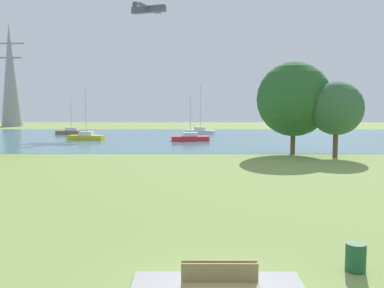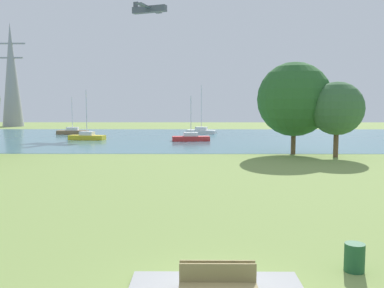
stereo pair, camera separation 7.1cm
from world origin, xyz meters
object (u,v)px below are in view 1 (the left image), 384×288
Objects in this scene: sailboat_white at (201,131)px; light_aircraft at (148,9)px; bench_facing_inland at (220,288)px; electricity_pylon at (10,75)px; sailboat_yellow at (86,136)px; litter_bin at (356,257)px; bench_facing_water at (219,279)px; sailboat_brown at (72,131)px; tree_west_far at (336,109)px; tree_mid_shore at (294,99)px; sailboat_red at (190,138)px.

light_aircraft is at bearing 135.93° from sailboat_white.
light_aircraft is at bearing 97.46° from bench_facing_inland.
light_aircraft reaches higher than electricity_pylon.
sailboat_white is (15.40, 11.70, 0.01)m from sailboat_yellow.
sailboat_white is (-3.52, 55.77, 0.07)m from litter_bin.
bench_facing_water is at bearing -157.62° from litter_bin.
sailboat_white reaches higher than bench_facing_water.
sailboat_yellow is (5.02, -10.53, 0.01)m from sailboat_brown.
sailboat_white is 32.32m from tree_west_far.
sailboat_brown is 11.66m from sailboat_yellow.
sailboat_white is 1.16× the size of tree_west_far.
tree_mid_shore is at bearing -73.23° from sailboat_white.
sailboat_red is 0.99× the size of sailboat_brown.
sailboat_red is at bearing -6.95° from sailboat_yellow.
litter_bin is at bearing -78.89° from light_aircraft.
sailboat_red is at bearing -32.89° from sailboat_brown.
tree_west_far is at bearing -61.83° from light_aircraft.
light_aircraft reaches higher than sailboat_brown.
bench_facing_water is 0.21× the size of tree_mid_shore.
tree_west_far is 0.81× the size of light_aircraft.
light_aircraft is at bearing -24.61° from electricity_pylon.
tree_mid_shore is 43.70m from light_aircraft.
electricity_pylon reaches higher than litter_bin.
sailboat_brown reaches higher than litter_bin.
sailboat_white is (0.42, 57.40, 0.00)m from bench_facing_water.
electricity_pylon reaches higher than bench_facing_inland.
electricity_pylon is (-19.99, 24.36, 10.60)m from sailboat_brown.
sailboat_brown is 20.45m from sailboat_white.
electricity_pylon is (-40.41, 23.19, 10.58)m from sailboat_white.
tree_west_far reaches higher than litter_bin.
sailboat_red is (-5.05, 42.38, 0.05)m from litter_bin.
bench_facing_inland is at bearing -151.27° from litter_bin.
tree_west_far reaches higher than bench_facing_water.
sailboat_yellow is 44.21m from electricity_pylon.
sailboat_white is 24.65m from light_aircraft.
sailboat_red is at bearing 91.44° from bench_facing_water.
bench_facing_water is 57.40m from sailboat_white.
bench_facing_inland is 31.87m from tree_mid_shore.
tree_mid_shore is 1.05× the size of light_aircraft.
litter_bin is 0.14× the size of sailboat_red.
bench_facing_inland is at bearing -90.42° from sailboat_white.
bench_facing_water is at bearing -88.56° from sailboat_red.
tree_mid_shore reaches higher than litter_bin.
sailboat_brown is 0.71× the size of light_aircraft.
sailboat_red is at bearing 91.42° from bench_facing_inland.
sailboat_red is 0.74× the size of sailboat_white.
bench_facing_inland is at bearing -70.59° from sailboat_brown.
light_aircraft reaches higher than sailboat_yellow.
litter_bin is at bearing -99.70° from tree_mid_shore.
sailboat_red reaches higher than bench_facing_water.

